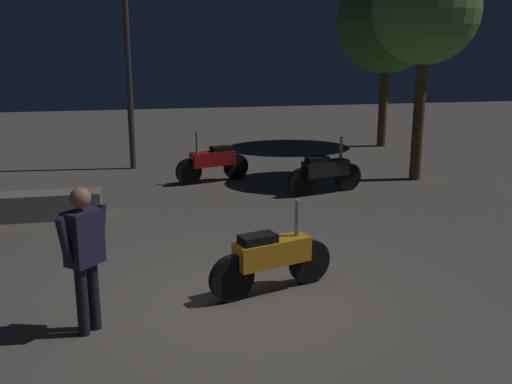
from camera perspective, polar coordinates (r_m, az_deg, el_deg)
name	(u,v)px	position (r m, az deg, el deg)	size (l,w,h in m)	color
ground_plane	(242,303)	(7.10, -1.31, -10.52)	(40.00, 40.00, 0.00)	#605951
motorcycle_orange_foreground	(272,257)	(7.23, 1.53, -6.28)	(1.61, 0.62, 1.11)	black
motorcycle_black_parked_left	(325,172)	(11.87, 6.63, 1.94)	(1.63, 0.53, 1.11)	black
motorcycle_red_parked_right	(213,162)	(12.77, -4.14, 2.89)	(1.62, 0.56, 1.11)	black
person_rider_beside	(84,248)	(6.34, -16.10, -5.21)	(0.51, 0.54, 1.57)	black
streetlamp_near	(125,16)	(14.15, -12.37, 16.10)	(0.36, 0.36, 5.54)	#38383D
tree_center_bg	(426,12)	(13.20, 15.92, 16.25)	(2.21, 2.21, 4.66)	#4C331E
tree_right_bg	(387,22)	(17.26, 12.44, 15.59)	(2.77, 2.77, 4.82)	#4C331E
planter_wall_low	(18,207)	(10.88, -21.80, -1.34)	(2.74, 0.50, 0.45)	gray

